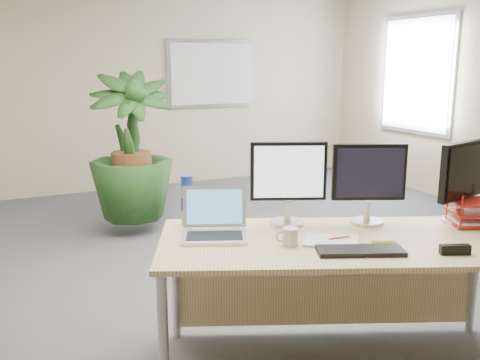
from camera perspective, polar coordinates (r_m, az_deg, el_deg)
name	(u,v)px	position (r m, az deg, el deg)	size (l,w,h in m)	color
floor	(265,300)	(4.04, 2.69, -12.68)	(8.00, 8.00, 0.00)	#4D4D53
back_wall	(127,90)	(7.44, -11.93, 9.39)	(7.00, 0.04, 2.70)	beige
whiteboard	(211,74)	(7.77, -3.13, 11.23)	(1.30, 0.04, 0.95)	#A6A6AB
window	(417,75)	(7.58, 18.32, 10.60)	(0.04, 1.30, 1.55)	#A6A6AB
desk	(337,260)	(3.15, 10.26, -8.40)	(2.17, 1.56, 0.77)	tan
floor_plant	(131,160)	(5.49, -11.50, 2.09)	(0.84, 0.84, 1.50)	#163613
monitor_left	(288,178)	(3.15, 5.17, 0.25)	(0.43, 0.21, 0.50)	silver
monitor_right	(369,178)	(3.24, 13.58, 0.17)	(0.42, 0.21, 0.48)	silver
monitor_dark	(463,177)	(3.44, 22.67, 0.32)	(0.44, 0.20, 0.49)	silver
laptop	(214,224)	(3.00, -2.74, -4.75)	(0.45, 0.43, 0.26)	silver
keyboard	(360,251)	(2.80, 12.72, -7.37)	(0.44, 0.15, 0.02)	black
coffee_mug	(290,237)	(2.85, 5.32, -6.03)	(0.12, 0.08, 0.09)	silver
spiral_notebook	(331,241)	(2.94, 9.71, -6.44)	(0.29, 0.22, 0.01)	silver
orange_pen	(339,238)	(2.96, 10.50, -6.07)	(0.01, 0.01, 0.13)	#CF4617
yellow_highlighter	(383,242)	(2.98, 15.05, -6.39)	(0.02, 0.02, 0.13)	#FFF61A
water_bottle	(187,201)	(3.18, -5.65, -2.27)	(0.08, 0.08, 0.30)	silver
letter_tray	(476,214)	(3.48, 23.87, -3.37)	(0.36, 0.32, 0.14)	#A01C13
stapler	(455,250)	(2.92, 21.96, -6.89)	(0.15, 0.04, 0.05)	black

